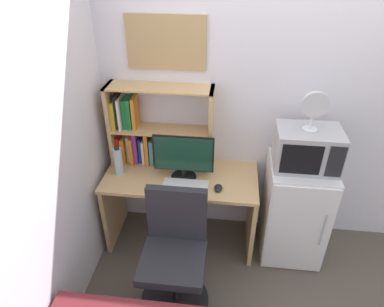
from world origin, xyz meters
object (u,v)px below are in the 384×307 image
(water_bottle, at_px, (118,161))
(desk_fan, at_px, (314,108))
(wall_corkboard, at_px, (166,43))
(mini_fridge, at_px, (294,210))
(hutch_bookshelf, at_px, (145,129))
(microwave, at_px, (307,149))
(keyboard, at_px, (186,185))
(monitor, at_px, (183,157))
(desk_chair, at_px, (175,259))
(computer_mouse, at_px, (218,188))

(water_bottle, distance_m, desk_fan, 1.60)
(wall_corkboard, bearing_deg, mini_fridge, -14.32)
(hutch_bookshelf, distance_m, microwave, 1.32)
(hutch_bookshelf, bearing_deg, keyboard, -39.89)
(monitor, relative_size, microwave, 1.02)
(wall_corkboard, bearing_deg, keyboard, -64.65)
(keyboard, distance_m, desk_chair, 0.58)
(monitor, relative_size, keyboard, 1.34)
(hutch_bookshelf, relative_size, monitor, 1.77)
(water_bottle, xyz_separation_m, microwave, (1.51, 0.02, 0.22))
(computer_mouse, height_order, desk_fan, desk_fan)
(monitor, relative_size, mini_fridge, 0.54)
(hutch_bookshelf, distance_m, monitor, 0.43)
(computer_mouse, bearing_deg, wall_corkboard, 136.90)
(hutch_bookshelf, bearing_deg, desk_fan, -8.54)
(hutch_bookshelf, height_order, mini_fridge, hutch_bookshelf)
(water_bottle, bearing_deg, mini_fridge, 0.65)
(monitor, distance_m, desk_chair, 0.79)
(monitor, xyz_separation_m, desk_chair, (0.01, -0.60, -0.52))
(hutch_bookshelf, xyz_separation_m, desk_fan, (1.30, -0.20, 0.36))
(computer_mouse, height_order, mini_fridge, mini_fridge)
(monitor, height_order, desk_chair, monitor)
(keyboard, xyz_separation_m, desk_chair, (-0.02, -0.49, -0.32))
(computer_mouse, bearing_deg, water_bottle, 171.31)
(mini_fridge, distance_m, desk_chair, 1.13)
(microwave, height_order, desk_fan, desk_fan)
(monitor, bearing_deg, desk_fan, 0.97)
(computer_mouse, bearing_deg, desk_fan, 12.52)
(computer_mouse, height_order, desk_chair, desk_chair)
(desk_fan, bearing_deg, computer_mouse, -167.48)
(monitor, xyz_separation_m, computer_mouse, (0.30, -0.13, -0.19))
(desk_fan, bearing_deg, desk_chair, -146.65)
(monitor, bearing_deg, microwave, 1.32)
(computer_mouse, bearing_deg, hutch_bookshelf, 152.50)
(microwave, bearing_deg, mini_fridge, -90.28)
(desk_chair, height_order, wall_corkboard, wall_corkboard)
(desk_fan, distance_m, wall_corkboard, 1.20)
(microwave, bearing_deg, keyboard, -171.74)
(keyboard, bearing_deg, wall_corkboard, 115.35)
(mini_fridge, bearing_deg, monitor, -178.86)
(hutch_bookshelf, relative_size, computer_mouse, 9.04)
(mini_fridge, xyz_separation_m, wall_corkboard, (-1.12, 0.29, 1.31))
(microwave, xyz_separation_m, wall_corkboard, (-1.12, 0.28, 0.69))
(hutch_bookshelf, xyz_separation_m, mini_fridge, (1.31, -0.19, -0.60))
(microwave, xyz_separation_m, desk_fan, (-0.01, -0.01, 0.34))
(monitor, distance_m, keyboard, 0.23)
(computer_mouse, relative_size, desk_chair, 0.10)
(hutch_bookshelf, xyz_separation_m, water_bottle, (-0.20, -0.21, -0.20))
(computer_mouse, relative_size, microwave, 0.20)
(monitor, xyz_separation_m, desk_fan, (0.95, 0.02, 0.48))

